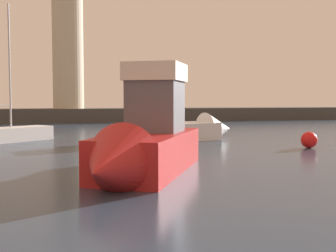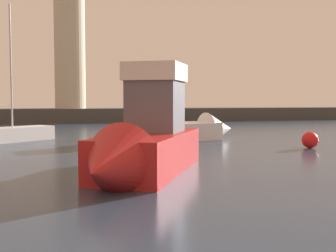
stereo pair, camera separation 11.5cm
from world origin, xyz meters
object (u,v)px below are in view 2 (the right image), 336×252
Objects in this scene: motorboat_1 at (185,129)px; sailboat_moored at (3,134)px; lighthouse at (70,43)px; motorboat_0 at (142,142)px; mooring_buoy at (310,140)px.

motorboat_1 is 1.02× the size of sailboat_moored.
lighthouse is at bearing 104.47° from motorboat_1.
motorboat_0 is at bearing -88.12° from lighthouse.
motorboat_1 is (5.75, 12.77, -0.45)m from motorboat_0.
motorboat_0 is 9.27× the size of mooring_buoy.
lighthouse is 1.88× the size of motorboat_1.
sailboat_moored reaches higher than motorboat_1.
mooring_buoy is (18.20, -8.54, -0.05)m from sailboat_moored.
lighthouse reaches higher than mooring_buoy.
motorboat_1 is 9.83× the size of mooring_buoy.
motorboat_0 is 13.07m from mooring_buoy.
lighthouse is 41.19m from motorboat_0.
sailboat_moored is 20.10m from mooring_buoy.
sailboat_moored is (-12.42, 1.88, -0.30)m from motorboat_1.
mooring_buoy is (12.85, -34.05, -9.88)m from lighthouse.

